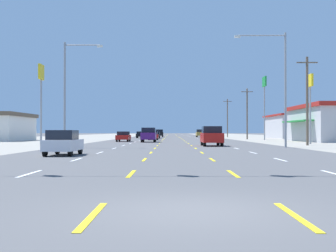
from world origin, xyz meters
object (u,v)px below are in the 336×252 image
sedan_far_left_farthest (141,135)px  pole_sign_left_row_1 (41,86)px  streetlight_left_row_0 (68,87)px  streetlight_right_row_0 (280,81)px  suv_far_right_distant_a (200,133)px  pole_sign_right_row_1 (310,93)px  suv_inner_left_distant_b (159,133)px  suv_inner_right_near (212,136)px  hatchback_far_left_nearest (63,142)px  suv_inner_left_mid (149,135)px  hatchback_inner_left_farther (156,135)px  pole_sign_right_row_2 (264,91)px  hatchback_inner_left_far (153,135)px  sedan_far_left_midfar (123,136)px

sedan_far_left_farthest → pole_sign_left_row_1: bearing=-99.1°
sedan_far_left_farthest → streetlight_left_row_0: 58.54m
pole_sign_left_row_1 → streetlight_right_row_0: (24.73, -9.24, -0.49)m
suv_far_right_distant_a → pole_sign_right_row_1: (8.65, -61.89, 4.96)m
suv_inner_left_distant_b → pole_sign_left_row_1: (-11.77, -64.53, 5.59)m
suv_inner_right_near → streetlight_right_row_0: size_ratio=0.46×
hatchback_far_left_nearest → streetlight_right_row_0: size_ratio=0.37×
hatchback_far_left_nearest → suv_inner_left_mid: suv_inner_left_mid is taller
hatchback_inner_left_farther → pole_sign_left_row_1: 43.48m
suv_inner_left_distant_b → streetlight_left_row_0: bearing=-95.1°
suv_inner_right_near → pole_sign_right_row_2: pole_sign_right_row_2 is taller
sedan_far_left_farthest → pole_sign_right_row_2: pole_sign_right_row_2 is taller
suv_inner_right_near → suv_far_right_distant_a: bearing=87.1°
hatchback_far_left_nearest → suv_far_right_distant_a: 87.20m
suv_inner_right_near → pole_sign_left_row_1: size_ratio=0.54×
suv_inner_left_distant_b → pole_sign_right_row_2: size_ratio=0.45×
suv_inner_right_near → hatchback_inner_left_farther: 47.27m
pole_sign_left_row_1 → streetlight_right_row_0: size_ratio=0.86×
hatchback_inner_left_far → suv_inner_left_distant_b: size_ratio=0.80×
suv_inner_left_mid → sedan_far_left_farthest: 38.50m
sedan_far_left_midfar → suv_far_right_distant_a: bearing=73.9°
suv_inner_left_mid → sedan_far_left_midfar: suv_inner_left_mid is taller
hatchback_inner_left_far → pole_sign_right_row_2: 20.67m
suv_inner_left_mid → suv_inner_left_distant_b: (0.11, 53.81, 0.00)m
pole_sign_right_row_1 → pole_sign_right_row_2: size_ratio=0.74×
hatchback_far_left_nearest → pole_sign_left_row_1: bearing=109.7°
suv_far_right_distant_a → pole_sign_left_row_1: pole_sign_left_row_1 is taller
suv_inner_left_mid → pole_sign_left_row_1: size_ratio=0.54×
hatchback_far_left_nearest → pole_sign_right_row_2: (22.79, 48.78, 7.62)m
suv_inner_left_mid → pole_sign_right_row_2: (19.21, 15.45, 7.38)m
suv_inner_left_mid → sedan_far_left_midfar: (-3.79, 2.92, -0.27)m
hatchback_inner_left_farther → suv_far_right_distant_a: bearing=64.1°
hatchback_inner_left_farther → streetlight_left_row_0: 51.36m
suv_far_right_distant_a → pole_sign_right_row_1: size_ratio=0.60×
suv_inner_right_near → suv_inner_left_mid: same height
streetlight_right_row_0 → pole_sign_right_row_2: bearing=80.2°
suv_inner_right_near → streetlight_left_row_0: size_ratio=0.51×
pole_sign_right_row_1 → streetlight_left_row_0: size_ratio=0.84×
sedan_far_left_farthest → hatchback_inner_left_far: bearing=-80.8°
suv_inner_left_mid → sedan_far_left_farthest: suv_inner_left_mid is taller
suv_inner_right_near → sedan_far_left_midfar: 21.80m
suv_inner_right_near → suv_far_right_distant_a: size_ratio=1.00×
streetlight_left_row_0 → sedan_far_left_midfar: bearing=83.5°
hatchback_far_left_nearest → pole_sign_right_row_1: 33.63m
pole_sign_right_row_1 → suv_inner_left_distant_b: bearing=106.9°
hatchback_inner_left_far → sedan_far_left_farthest: size_ratio=0.87×
pole_sign_left_row_1 → pole_sign_right_row_1: 30.95m
suv_inner_left_mid → pole_sign_left_row_1: 16.80m
sedan_far_left_midfar → pole_sign_left_row_1: (-7.86, -13.64, 5.87)m
suv_inner_left_distant_b → pole_sign_right_row_1: (19.14, -62.99, 4.96)m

